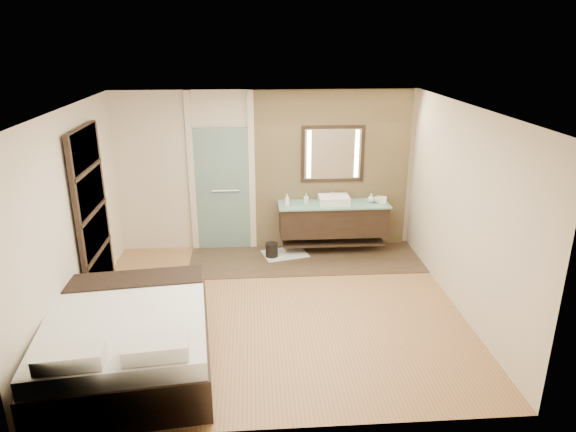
{
  "coord_description": "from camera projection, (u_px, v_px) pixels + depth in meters",
  "views": [
    {
      "loc": [
        -0.23,
        -6.15,
        3.53
      ],
      "look_at": [
        0.24,
        0.6,
        1.13
      ],
      "focal_mm": 32.0,
      "sensor_mm": 36.0,
      "label": 1
    }
  ],
  "objects": [
    {
      "name": "stone_wall",
      "position": [
        332.0,
        171.0,
        8.68
      ],
      "size": [
        2.6,
        0.08,
        2.7
      ],
      "primitive_type": "cube",
      "color": "tan",
      "rests_on": "floor"
    },
    {
      "name": "tile_strip",
      "position": [
        305.0,
        259.0,
        8.52
      ],
      "size": [
        3.8,
        1.3,
        0.01
      ],
      "primitive_type": "cube",
      "color": "#35281D",
      "rests_on": "floor"
    },
    {
      "name": "vanity",
      "position": [
        333.0,
        219.0,
        8.66
      ],
      "size": [
        1.85,
        0.55,
        0.88
      ],
      "color": "black",
      "rests_on": "stone_wall"
    },
    {
      "name": "floor",
      "position": [
        273.0,
        309.0,
        6.98
      ],
      "size": [
        5.0,
        5.0,
        0.0
      ],
      "primitive_type": "plane",
      "color": "#925F3D",
      "rests_on": "ground"
    },
    {
      "name": "shoji_partition",
      "position": [
        93.0,
        215.0,
        6.97
      ],
      "size": [
        0.06,
        1.2,
        2.4
      ],
      "color": "black",
      "rests_on": "floor"
    },
    {
      "name": "soap_bottle_a",
      "position": [
        287.0,
        200.0,
        8.4
      ],
      "size": [
        0.09,
        0.09,
        0.2
      ],
      "primitive_type": "imported",
      "rotation": [
        0.0,
        0.0,
        -0.16
      ],
      "color": "white",
      "rests_on": "vanity"
    },
    {
      "name": "mirror_unit",
      "position": [
        333.0,
        154.0,
        8.52
      ],
      "size": [
        1.06,
        0.04,
        0.96
      ],
      "color": "black",
      "rests_on": "stone_wall"
    },
    {
      "name": "bed",
      "position": [
        129.0,
        339.0,
        5.66
      ],
      "size": [
        1.97,
        2.35,
        0.84
      ],
      "rotation": [
        0.0,
        0.0,
        0.11
      ],
      "color": "black",
      "rests_on": "floor"
    },
    {
      "name": "bath_mat",
      "position": [
        285.0,
        254.0,
        8.69
      ],
      "size": [
        0.82,
        0.67,
        0.02
      ],
      "primitive_type": "cube",
      "rotation": [
        0.0,
        0.0,
        0.26
      ],
      "color": "silver",
      "rests_on": "floor"
    },
    {
      "name": "frosted_door",
      "position": [
        222.0,
        185.0,
        8.61
      ],
      "size": [
        1.1,
        0.12,
        2.7
      ],
      "color": "#A9D6CD",
      "rests_on": "floor"
    },
    {
      "name": "cup",
      "position": [
        379.0,
        200.0,
        8.57
      ],
      "size": [
        0.18,
        0.18,
        0.11
      ],
      "primitive_type": "imported",
      "rotation": [
        0.0,
        0.0,
        -0.42
      ],
      "color": "silver",
      "rests_on": "vanity"
    },
    {
      "name": "soap_bottle_b",
      "position": [
        306.0,
        199.0,
        8.53
      ],
      "size": [
        0.08,
        0.08,
        0.17
      ],
      "primitive_type": "imported",
      "rotation": [
        0.0,
        0.0,
        -0.06
      ],
      "color": "#B2B2B2",
      "rests_on": "vanity"
    },
    {
      "name": "tissue_box",
      "position": [
        383.0,
        200.0,
        8.56
      ],
      "size": [
        0.15,
        0.15,
        0.1
      ],
      "primitive_type": "cube",
      "rotation": [
        0.0,
        0.0,
        -0.29
      ],
      "color": "white",
      "rests_on": "vanity"
    },
    {
      "name": "waste_bin",
      "position": [
        272.0,
        251.0,
        8.54
      ],
      "size": [
        0.22,
        0.22,
        0.26
      ],
      "primitive_type": "cylinder",
      "rotation": [
        0.0,
        0.0,
        -0.09
      ],
      "color": "black",
      "rests_on": "floor"
    },
    {
      "name": "soap_bottle_c",
      "position": [
        371.0,
        198.0,
        8.58
      ],
      "size": [
        0.16,
        0.16,
        0.16
      ],
      "primitive_type": "imported",
      "rotation": [
        0.0,
        0.0,
        -0.37
      ],
      "color": "silver",
      "rests_on": "vanity"
    }
  ]
}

